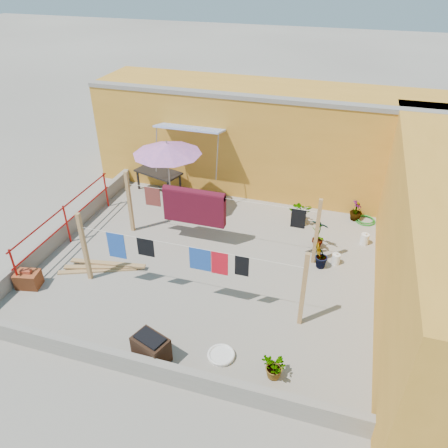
{
  "coord_description": "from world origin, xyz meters",
  "views": [
    {
      "loc": [
        2.94,
        -8.24,
        6.67
      ],
      "look_at": [
        0.32,
        0.3,
        1.03
      ],
      "focal_mm": 35.0,
      "sensor_mm": 36.0,
      "label": 1
    }
  ],
  "objects": [
    {
      "name": "brick_stack",
      "position": [
        -3.7,
        -2.07,
        0.2
      ],
      "size": [
        0.6,
        0.49,
        0.47
      ],
      "color": "#974722",
      "rests_on": "ground"
    },
    {
      "name": "wall_back",
      "position": [
        0.5,
        4.69,
        1.61
      ],
      "size": [
        11.0,
        3.27,
        3.21
      ],
      "color": "gold",
      "rests_on": "ground"
    },
    {
      "name": "water_jug_a",
      "position": [
        3.7,
        2.0,
        0.15
      ],
      "size": [
        0.22,
        0.22,
        0.34
      ],
      "color": "silver",
      "rests_on": "ground"
    },
    {
      "name": "water_jug_b",
      "position": [
        3.05,
        0.89,
        0.14
      ],
      "size": [
        0.2,
        0.2,
        0.32
      ],
      "color": "silver",
      "rests_on": "ground"
    },
    {
      "name": "red_railing",
      "position": [
        -3.85,
        -0.2,
        0.72
      ],
      "size": [
        0.05,
        4.2,
        1.1
      ],
      "color": "#A61410",
      "rests_on": "ground"
    },
    {
      "name": "lumber_pile",
      "position": [
        -2.4,
        -1.0,
        0.06
      ],
      "size": [
        2.01,
        0.88,
        0.12
      ],
      "color": "tan",
      "rests_on": "ground"
    },
    {
      "name": "plant_back_a",
      "position": [
        1.88,
        2.51,
        0.36
      ],
      "size": [
        0.77,
        0.71,
        0.72
      ],
      "primitive_type": "imported",
      "rotation": [
        0.0,
        0.0,
        0.24
      ],
      "color": "#225819",
      "rests_on": "ground"
    },
    {
      "name": "plant_right_c",
      "position": [
        2.28,
        -2.92,
        0.27
      ],
      "size": [
        0.63,
        0.63,
        0.53
      ],
      "primitive_type": "imported",
      "rotation": [
        0.0,
        0.0,
        5.49
      ],
      "color": "#225819",
      "rests_on": "ground"
    },
    {
      "name": "patio_umbrella",
      "position": [
        -1.81,
        1.93,
        2.06
      ],
      "size": [
        1.97,
        1.97,
        2.29
      ],
      "color": "gray",
      "rests_on": "ground"
    },
    {
      "name": "clothesline_rig",
      "position": [
        -0.51,
        0.53,
        1.04
      ],
      "size": [
        5.09,
        2.35,
        1.8
      ],
      "color": "tan",
      "rests_on": "ground"
    },
    {
      "name": "brazier",
      "position": [
        -0.05,
        -3.2,
        0.29
      ],
      "size": [
        0.77,
        0.64,
        0.59
      ],
      "color": "#301C12",
      "rests_on": "ground"
    },
    {
      "name": "plant_back_b",
      "position": [
        3.4,
        3.2,
        0.3
      ],
      "size": [
        0.35,
        0.35,
        0.6
      ],
      "primitive_type": "imported",
      "rotation": [
        0.0,
        0.0,
        1.53
      ],
      "color": "#225819",
      "rests_on": "ground"
    },
    {
      "name": "white_basin",
      "position": [
        1.2,
        -2.76,
        0.05
      ],
      "size": [
        0.54,
        0.54,
        0.09
      ],
      "color": "silver",
      "rests_on": "ground"
    },
    {
      "name": "ground",
      "position": [
        0.0,
        0.0,
        0.0
      ],
      "size": [
        80.0,
        80.0,
        0.0
      ],
      "primitive_type": "plane",
      "color": "#9E998E",
      "rests_on": "ground"
    },
    {
      "name": "parapet_left",
      "position": [
        -4.08,
        0.0,
        0.22
      ],
      "size": [
        0.16,
        7.3,
        0.44
      ],
      "primitive_type": "cube",
      "color": "gray",
      "rests_on": "ground"
    },
    {
      "name": "green_hose",
      "position": [
        3.7,
        3.19,
        0.04
      ],
      "size": [
        0.57,
        0.57,
        0.08
      ],
      "color": "#1A771E",
      "rests_on": "ground"
    },
    {
      "name": "plant_right_a",
      "position": [
        2.53,
        1.46,
        0.45
      ],
      "size": [
        0.57,
        0.49,
        0.91
      ],
      "primitive_type": "imported",
      "rotation": [
        0.0,
        0.0,
        2.72
      ],
      "color": "#225819",
      "rests_on": "ground"
    },
    {
      "name": "outdoor_table",
      "position": [
        -2.77,
        3.2,
        0.62
      ],
      "size": [
        1.61,
        1.12,
        0.68
      ],
      "color": "black",
      "rests_on": "ground"
    },
    {
      "name": "plant_right_b",
      "position": [
        2.68,
        0.62,
        0.35
      ],
      "size": [
        0.48,
        0.49,
        0.7
      ],
      "primitive_type": "imported",
      "rotation": [
        0.0,
        0.0,
        4.09
      ],
      "color": "#225819",
      "rests_on": "ground"
    },
    {
      "name": "parapet_front",
      "position": [
        0.0,
        -3.58,
        0.22
      ],
      "size": [
        8.3,
        0.16,
        0.44
      ],
      "primitive_type": "cube",
      "color": "gray",
      "rests_on": "ground"
    }
  ]
}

